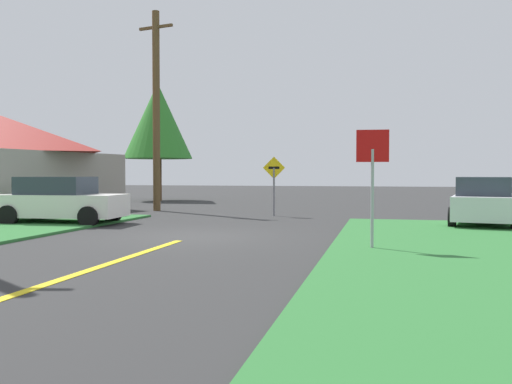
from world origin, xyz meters
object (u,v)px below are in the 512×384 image
at_px(utility_pole_mid, 156,109).
at_px(oak_tree_left, 158,121).
at_px(parked_car_near_building, 61,201).
at_px(direction_sign, 274,179).
at_px(stop_sign, 372,166).
at_px(car_on_crossroad, 484,201).
at_px(barn, 2,164).

height_order(utility_pole_mid, oak_tree_left, utility_pole_mid).
distance_m(parked_car_near_building, utility_pole_mid, 7.93).
distance_m(direction_sign, oak_tree_left, 14.80).
bearing_deg(direction_sign, stop_sign, -66.21).
height_order(car_on_crossroad, barn, barn).
relative_size(direction_sign, oak_tree_left, 0.32).
bearing_deg(barn, utility_pole_mid, 19.41).
xyz_separation_m(parked_car_near_building, utility_pole_mid, (0.52, 6.90, 3.88)).
relative_size(car_on_crossroad, utility_pole_mid, 0.51).
bearing_deg(oak_tree_left, parked_car_near_building, -78.30).
xyz_separation_m(direction_sign, oak_tree_left, (-9.68, 10.61, 3.56)).
bearing_deg(stop_sign, oak_tree_left, -59.87).
distance_m(stop_sign, utility_pole_mid, 15.16).
xyz_separation_m(stop_sign, utility_pole_mid, (-9.99, 11.05, 2.80)).
bearing_deg(oak_tree_left, direction_sign, -47.64).
bearing_deg(utility_pole_mid, car_on_crossroad, -17.27).
distance_m(oak_tree_left, barn, 11.81).
xyz_separation_m(car_on_crossroad, parked_car_near_building, (-14.01, -2.70, -0.00)).
bearing_deg(utility_pole_mid, direction_sign, -16.71).
relative_size(car_on_crossroad, direction_sign, 1.93).
height_order(car_on_crossroad, direction_sign, direction_sign).
bearing_deg(stop_sign, barn, -32.57).
xyz_separation_m(utility_pole_mid, oak_tree_left, (-3.78, 8.84, 0.38)).
bearing_deg(oak_tree_left, stop_sign, -55.31).
bearing_deg(direction_sign, oak_tree_left, 132.36).
distance_m(car_on_crossroad, oak_tree_left, 22.05).
height_order(utility_pole_mid, barn, utility_pole_mid).
bearing_deg(stop_sign, direction_sign, -70.77).
distance_m(stop_sign, direction_sign, 10.15).
xyz_separation_m(stop_sign, direction_sign, (-4.09, 9.28, -0.39)).
xyz_separation_m(car_on_crossroad, barn, (-19.98, 1.91, 1.36)).
distance_m(car_on_crossroad, utility_pole_mid, 14.65).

